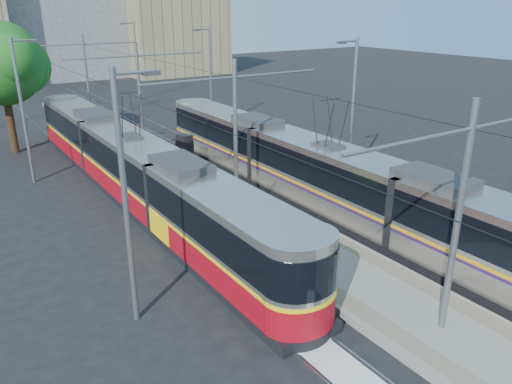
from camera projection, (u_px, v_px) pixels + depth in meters
ground at (349, 279)px, 18.53m from camera, size 160.00×160.00×0.00m
platform at (162, 162)px, 31.71m from camera, size 4.00×50.00×0.30m
tactile_strip_left at (141, 164)px, 30.90m from camera, size 0.70×50.00×0.01m
tactile_strip_right at (183, 156)px, 32.41m from camera, size 0.70×50.00×0.01m
rails at (163, 164)px, 31.76m from camera, size 8.71×70.00×0.03m
track_arrow at (331, 359)px, 14.32m from camera, size 1.20×5.00×0.01m
tram_left at (132, 167)px, 25.68m from camera, size 2.43×29.62×5.50m
tram_right at (327, 175)px, 24.04m from camera, size 2.43×30.05×5.50m
catenary at (178, 100)px, 27.96m from camera, size 9.20×70.00×7.00m
street_lamps at (134, 90)px, 33.40m from camera, size 15.18×38.22×8.00m
shelter at (185, 151)px, 29.65m from camera, size 0.80×1.07×2.10m
tree at (6, 64)px, 32.70m from camera, size 5.99×5.54×8.71m
building_centre at (59, 11)px, 68.38m from camera, size 18.36×14.28×17.55m
building_right at (172, 29)px, 71.88m from camera, size 14.28×10.20×12.43m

